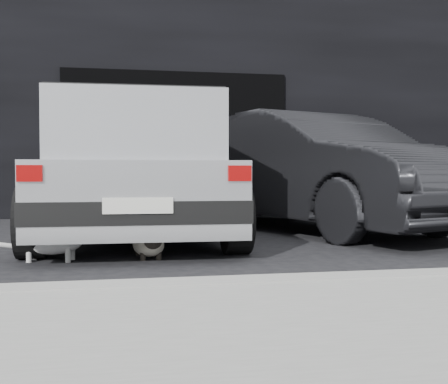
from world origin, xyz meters
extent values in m
plane|color=black|center=(0.00, 0.00, 0.00)|extent=(80.00, 80.00, 0.00)
cube|color=black|center=(1.00, 6.00, 2.50)|extent=(34.00, 4.00, 5.00)
cube|color=black|center=(1.00, 3.99, 1.30)|extent=(4.00, 0.10, 2.60)
cube|color=gray|center=(1.00, -2.60, 0.06)|extent=(18.00, 0.25, 0.12)
cube|color=gray|center=(1.00, -3.80, 0.06)|extent=(18.00, 2.20, 0.11)
cube|color=silver|center=(0.17, 0.88, 0.55)|extent=(2.05, 4.44, 0.70)
cube|color=silver|center=(0.16, 0.66, 1.25)|extent=(1.79, 2.97, 0.70)
cube|color=black|center=(0.16, 0.66, 1.25)|extent=(1.80, 2.86, 0.56)
cube|color=black|center=(0.12, -1.24, 0.45)|extent=(1.99, 0.22, 0.20)
cube|color=black|center=(0.21, 3.00, 0.45)|extent=(1.99, 0.22, 0.20)
cube|color=silver|center=(0.12, -1.34, 0.52)|extent=(0.59, 0.03, 0.14)
cube|color=#8C0707|center=(-0.75, -1.31, 0.79)|extent=(0.20, 0.04, 0.14)
cube|color=#8C0707|center=(0.99, -1.35, 0.79)|extent=(0.20, 0.04, 0.14)
cube|color=black|center=(0.16, 0.66, 1.62)|extent=(1.78, 2.68, 0.03)
cylinder|color=black|center=(-0.82, -0.68, 0.34)|extent=(0.26, 0.68, 0.68)
cylinder|color=slate|center=(-0.96, -0.68, 0.34)|extent=(0.03, 0.37, 0.37)
cylinder|color=black|center=(1.09, -0.72, 0.34)|extent=(0.26, 0.68, 0.68)
cylinder|color=slate|center=(1.23, -0.72, 0.34)|extent=(0.03, 0.37, 0.37)
cylinder|color=black|center=(-0.76, 2.42, 0.34)|extent=(0.26, 0.68, 0.68)
cylinder|color=slate|center=(-0.89, 2.43, 0.34)|extent=(0.03, 0.37, 0.37)
cylinder|color=black|center=(1.16, 2.38, 0.34)|extent=(0.26, 0.68, 0.68)
cylinder|color=slate|center=(1.29, 2.38, 0.34)|extent=(0.03, 0.37, 0.37)
imported|color=black|center=(2.66, 1.32, 0.82)|extent=(3.22, 5.28, 1.64)
ellipsoid|color=beige|center=(0.23, -0.81, 0.12)|extent=(0.34, 0.60, 0.22)
ellipsoid|color=beige|center=(0.25, -0.95, 0.15)|extent=(0.27, 0.27, 0.21)
ellipsoid|color=black|center=(0.26, -1.10, 0.19)|extent=(0.18, 0.16, 0.15)
sphere|color=black|center=(0.27, -1.17, 0.18)|extent=(0.07, 0.07, 0.07)
cone|color=black|center=(0.30, -1.08, 0.26)|extent=(0.06, 0.07, 0.08)
cone|color=black|center=(0.22, -1.09, 0.26)|extent=(0.06, 0.07, 0.08)
cylinder|color=black|center=(0.32, -0.97, 0.04)|extent=(0.05, 0.05, 0.07)
cylinder|color=black|center=(0.18, -0.98, 0.04)|extent=(0.05, 0.05, 0.07)
cylinder|color=black|center=(0.29, -0.63, 0.04)|extent=(0.05, 0.05, 0.07)
cylinder|color=black|center=(0.15, -0.64, 0.04)|extent=(0.05, 0.05, 0.07)
cylinder|color=black|center=(0.21, -0.49, 0.09)|extent=(0.17, 0.31, 0.10)
ellipsoid|color=silver|center=(-0.64, -0.85, 0.19)|extent=(0.63, 0.40, 0.25)
ellipsoid|color=silver|center=(-0.49, -0.88, 0.21)|extent=(0.30, 0.30, 0.21)
ellipsoid|color=silver|center=(-0.34, -0.91, 0.30)|extent=(0.18, 0.19, 0.15)
sphere|color=silver|center=(-0.28, -0.92, 0.29)|extent=(0.07, 0.07, 0.07)
cone|color=silver|center=(-0.35, -0.86, 0.37)|extent=(0.08, 0.07, 0.08)
cone|color=silver|center=(-0.37, -0.95, 0.37)|extent=(0.08, 0.07, 0.08)
cylinder|color=silver|center=(-0.45, -0.81, 0.07)|extent=(0.05, 0.05, 0.15)
cylinder|color=silver|center=(-0.48, -0.96, 0.07)|extent=(0.05, 0.05, 0.15)
cylinder|color=silver|center=(-0.79, -0.75, 0.07)|extent=(0.05, 0.05, 0.15)
cylinder|color=silver|center=(-0.82, -0.89, 0.07)|extent=(0.05, 0.05, 0.15)
cylinder|color=silver|center=(-0.95, -0.79, 0.13)|extent=(0.33, 0.09, 0.10)
ellipsoid|color=gray|center=(-0.75, -0.86, 0.21)|extent=(0.24, 0.20, 0.11)
camera|label=1|loc=(-0.05, -6.07, 0.80)|focal=45.00mm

